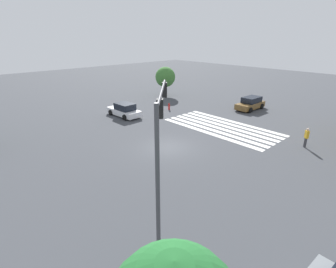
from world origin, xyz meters
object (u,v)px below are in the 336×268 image
at_px(pedestrian, 306,137).
at_px(tree_corner_a, 165,77).
at_px(traffic_signal_mast, 160,136).
at_px(car_2, 124,110).
at_px(car_0, 251,103).
at_px(fire_hydrant, 169,106).

height_order(pedestrian, tree_corner_a, tree_corner_a).
distance_m(traffic_signal_mast, tree_corner_a, 30.29).
bearing_deg(traffic_signal_mast, car_2, 16.19).
xyz_separation_m(car_2, tree_corner_a, (4.97, -11.11, 2.18)).
height_order(car_0, pedestrian, pedestrian).
bearing_deg(pedestrian, car_2, -28.65).
distance_m(car_2, fire_hydrant, 6.01).
xyz_separation_m(traffic_signal_mast, car_2, (17.19, -9.45, -4.14)).
relative_size(traffic_signal_mast, fire_hydrant, 7.92).
bearing_deg(tree_corner_a, car_2, 114.09).
distance_m(car_0, pedestrian, 12.30).
relative_size(pedestrian, fire_hydrant, 2.01).
bearing_deg(car_0, traffic_signal_mast, 21.19).
xyz_separation_m(tree_corner_a, fire_hydrant, (-6.51, 5.31, -2.47)).
bearing_deg(car_0, fire_hydrant, -40.99).
xyz_separation_m(traffic_signal_mast, car_0, (8.69, -23.10, -4.11)).
distance_m(pedestrian, tree_corner_a, 23.79).
relative_size(car_2, pedestrian, 2.65).
xyz_separation_m(car_2, pedestrian, (-18.20, -6.09, 0.25)).
bearing_deg(pedestrian, tree_corner_a, -59.39).
height_order(tree_corner_a, fire_hydrant, tree_corner_a).
distance_m(traffic_signal_mast, fire_hydrant, 22.30).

